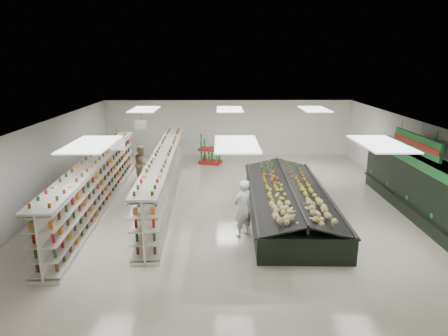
{
  "coord_description": "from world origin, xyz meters",
  "views": [
    {
      "loc": [
        -0.45,
        -14.77,
        5.4
      ],
      "look_at": [
        -0.3,
        0.06,
        1.38
      ],
      "focal_mm": 32.0,
      "sensor_mm": 36.0,
      "label": 1
    }
  ],
  "objects_px": {
    "produce_island": "(288,199)",
    "soda_endcap": "(210,150)",
    "shopper_background": "(142,164)",
    "gondola_left": "(97,185)",
    "gondola_center": "(165,178)",
    "shopper_main": "(243,208)"
  },
  "relations": [
    {
      "from": "gondola_left",
      "to": "produce_island",
      "type": "xyz_separation_m",
      "value": [
        7.06,
        -0.67,
        -0.34
      ]
    },
    {
      "from": "gondola_left",
      "to": "gondola_center",
      "type": "relative_size",
      "value": 1.0
    },
    {
      "from": "gondola_left",
      "to": "gondola_center",
      "type": "xyz_separation_m",
      "value": [
        2.4,
        0.92,
        -0.0
      ]
    },
    {
      "from": "produce_island",
      "to": "gondola_center",
      "type": "bearing_deg",
      "value": 161.16
    },
    {
      "from": "gondola_center",
      "to": "shopper_background",
      "type": "xyz_separation_m",
      "value": [
        -1.35,
        2.36,
        -0.04
      ]
    },
    {
      "from": "shopper_background",
      "to": "gondola_left",
      "type": "bearing_deg",
      "value": 156.85
    },
    {
      "from": "produce_island",
      "to": "soda_endcap",
      "type": "bearing_deg",
      "value": 112.39
    },
    {
      "from": "gondola_left",
      "to": "soda_endcap",
      "type": "relative_size",
      "value": 7.35
    },
    {
      "from": "gondola_left",
      "to": "produce_island",
      "type": "distance_m",
      "value": 7.1
    },
    {
      "from": "gondola_center",
      "to": "gondola_left",
      "type": "bearing_deg",
      "value": -160.84
    },
    {
      "from": "produce_island",
      "to": "shopper_background",
      "type": "bearing_deg",
      "value": 146.71
    },
    {
      "from": "gondola_left",
      "to": "shopper_background",
      "type": "xyz_separation_m",
      "value": [
        1.05,
        3.27,
        -0.04
      ]
    },
    {
      "from": "gondola_left",
      "to": "shopper_main",
      "type": "distance_m",
      "value": 5.93
    },
    {
      "from": "gondola_left",
      "to": "produce_island",
      "type": "bearing_deg",
      "value": -7.69
    },
    {
      "from": "gondola_center",
      "to": "produce_island",
      "type": "relative_size",
      "value": 1.39
    },
    {
      "from": "soda_endcap",
      "to": "shopper_background",
      "type": "distance_m",
      "value": 4.46
    },
    {
      "from": "shopper_background",
      "to": "soda_endcap",
      "type": "bearing_deg",
      "value": -48.41
    },
    {
      "from": "gondola_left",
      "to": "soda_endcap",
      "type": "bearing_deg",
      "value": 55.7
    },
    {
      "from": "produce_island",
      "to": "shopper_main",
      "type": "bearing_deg",
      "value": -131.66
    },
    {
      "from": "gondola_center",
      "to": "soda_endcap",
      "type": "relative_size",
      "value": 7.33
    },
    {
      "from": "gondola_center",
      "to": "shopper_background",
      "type": "relative_size",
      "value": 6.56
    },
    {
      "from": "produce_island",
      "to": "shopper_main",
      "type": "height_order",
      "value": "shopper_main"
    }
  ]
}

